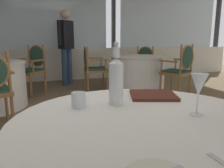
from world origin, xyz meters
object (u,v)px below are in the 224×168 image
at_px(water_tumbler, 79,100).
at_px(dining_chair_1_2, 181,67).
at_px(dining_chair_1_0, 144,61).
at_px(water_bottle, 116,80).
at_px(wine_glass, 199,86).
at_px(dining_chair_1_1, 92,65).
at_px(diner_person_0, 66,42).
at_px(menu_book, 153,95).
at_px(dining_chair_2_1, 33,65).

xyz_separation_m(water_tumbler, dining_chair_1_2, (2.33, 2.39, -0.19)).
height_order(dining_chair_1_0, dining_chair_1_2, dining_chair_1_2).
distance_m(water_bottle, dining_chair_1_2, 3.22).
distance_m(wine_glass, dining_chair_1_1, 3.73).
distance_m(dining_chair_1_1, diner_person_0, 1.09).
relative_size(dining_chair_1_1, dining_chair_1_2, 0.94).
xyz_separation_m(wine_glass, menu_book, (-0.03, 0.38, -0.13)).
distance_m(dining_chair_1_0, dining_chair_1_2, 1.78).
height_order(menu_book, diner_person_0, diner_person_0).
bearing_deg(dining_chair_1_1, dining_chair_1_2, -30.10).
distance_m(dining_chair_1_1, dining_chair_2_1, 1.19).
bearing_deg(water_bottle, diner_person_0, 86.81).
xyz_separation_m(dining_chair_1_1, dining_chair_2_1, (-1.17, 0.20, 0.02)).
bearing_deg(water_bottle, wine_glass, -43.21).
distance_m(water_bottle, dining_chair_2_1, 3.67).
bearing_deg(dining_chair_2_1, wine_glass, 55.28).
distance_m(dining_chair_1_0, dining_chair_1_1, 1.78).
relative_size(water_bottle, dining_chair_1_0, 0.38).
distance_m(dining_chair_1_0, dining_chair_2_1, 2.83).
distance_m(water_bottle, diner_person_0, 4.32).
bearing_deg(wine_glass, diner_person_0, 90.85).
relative_size(water_bottle, wine_glass, 1.72).
relative_size(dining_chair_1_1, diner_person_0, 0.53).
xyz_separation_m(wine_glass, dining_chair_1_2, (1.81, 2.69, -0.29)).
bearing_deg(menu_book, dining_chair_2_1, 121.30).
bearing_deg(wine_glass, water_bottle, 136.79).
bearing_deg(dining_chair_1_2, dining_chair_2_1, 39.74).
relative_size(water_tumbler, dining_chair_1_2, 0.08).
distance_m(water_bottle, menu_book, 0.32).
bearing_deg(dining_chair_1_1, water_tumbler, -99.74).
height_order(dining_chair_1_1, dining_chair_2_1, dining_chair_2_1).
bearing_deg(dining_chair_2_1, water_bottle, 51.50).
height_order(dining_chair_1_1, dining_chair_1_2, dining_chair_1_2).
bearing_deg(dining_chair_1_0, water_tumbler, 3.87).
bearing_deg(wine_glass, dining_chair_1_2, 56.05).
xyz_separation_m(menu_book, dining_chair_1_1, (0.37, 3.33, -0.19)).
bearing_deg(diner_person_0, dining_chair_2_1, 87.83).
height_order(water_tumbler, dining_chair_1_1, dining_chair_1_1).
bearing_deg(water_tumbler, dining_chair_1_2, 45.80).
bearing_deg(dining_chair_1_0, menu_book, 8.64).
xyz_separation_m(menu_book, diner_person_0, (-0.04, 4.22, 0.28)).
xyz_separation_m(water_bottle, dining_chair_1_0, (2.25, 4.18, -0.33)).
xyz_separation_m(dining_chair_1_0, diner_person_0, (-2.01, 0.13, 0.48)).
bearing_deg(water_bottle, water_tumbler, 177.28).
relative_size(menu_book, dining_chair_1_2, 0.28).
distance_m(water_bottle, wine_glass, 0.42).
bearing_deg(wine_glass, dining_chair_1_1, 84.71).
distance_m(wine_glass, dining_chair_1_0, 4.88).
bearing_deg(dining_chair_1_0, dining_chair_1_2, 30.16).
relative_size(wine_glass, dining_chair_2_1, 0.20).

